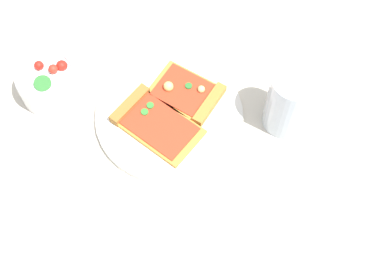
% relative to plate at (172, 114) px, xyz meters
% --- Properties ---
extents(ground_plane, '(2.40, 2.40, 0.00)m').
position_rel_plate_xyz_m(ground_plane, '(-0.02, -0.00, -0.01)').
color(ground_plane, beige).
rests_on(ground_plane, ground).
extents(plate, '(0.28, 0.28, 0.01)m').
position_rel_plate_xyz_m(plate, '(0.00, 0.00, 0.00)').
color(plate, white).
rests_on(plate, ground_plane).
extents(pizza_slice_near, '(0.18, 0.15, 0.02)m').
position_rel_plate_xyz_m(pizza_slice_near, '(0.00, -0.04, 0.01)').
color(pizza_slice_near, gold).
rests_on(pizza_slice_near, plate).
extents(pizza_slice_far, '(0.16, 0.15, 0.03)m').
position_rel_plate_xyz_m(pizza_slice_far, '(-0.02, 0.05, 0.01)').
color(pizza_slice_far, gold).
rests_on(pizza_slice_far, plate).
extents(salad_bowl, '(0.12, 0.12, 0.08)m').
position_rel_plate_xyz_m(salad_bowl, '(-0.16, -0.18, 0.03)').
color(salad_bowl, white).
rests_on(salad_bowl, ground_plane).
extents(soda_glass, '(0.08, 0.08, 0.14)m').
position_rel_plate_xyz_m(soda_glass, '(0.11, 0.18, 0.06)').
color(soda_glass, silver).
rests_on(soda_glass, ground_plane).
extents(paper_napkin, '(0.15, 0.14, 0.00)m').
position_rel_plate_xyz_m(paper_napkin, '(0.27, 0.05, -0.01)').
color(paper_napkin, white).
rests_on(paper_napkin, ground_plane).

